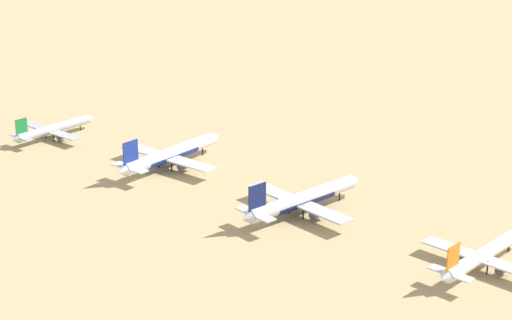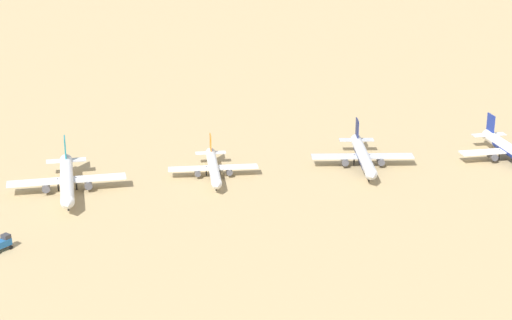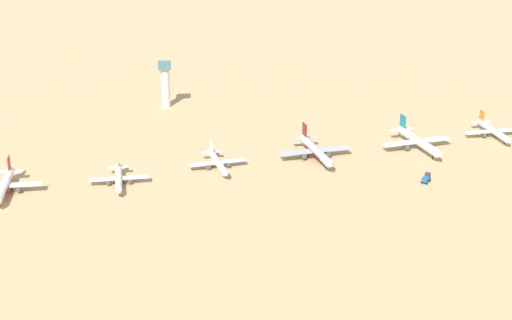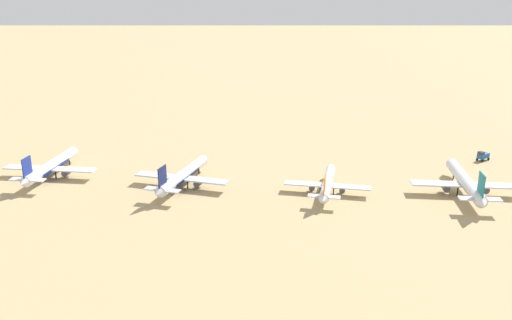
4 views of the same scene
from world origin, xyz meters
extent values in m
plane|color=tan|center=(0.00, 0.00, 0.00)|extent=(2279.60, 2279.60, 0.00)
cylinder|color=silver|center=(1.78, 2.37, 4.27)|extent=(36.61, 11.36, 3.86)
cone|color=silver|center=(21.27, 6.50, 4.27)|extent=(3.97, 4.38, 3.79)
cone|color=silver|center=(-17.52, -1.71, 4.27)|extent=(3.51, 3.99, 3.48)
cube|color=#14727F|center=(-13.94, -0.96, 8.79)|extent=(5.54, 1.51, 7.12)
cube|color=silver|center=(-14.53, -1.08, 4.66)|extent=(5.71, 12.61, 0.37)
cube|color=silver|center=(0.29, 2.06, 3.59)|extent=(12.13, 34.87, 0.46)
cylinder|color=#4C4C54|center=(-0.18, 8.19, 2.20)|extent=(4.66, 3.17, 2.34)
cylinder|color=#4C4C54|center=(2.35, -3.74, 2.20)|extent=(4.66, 3.17, 2.34)
cylinder|color=black|center=(15.39, 5.25, 1.94)|extent=(0.45, 0.45, 3.88)
cylinder|color=black|center=(-1.25, 4.43, 1.94)|extent=(0.45, 0.45, 3.88)
cylinder|color=black|center=(-0.16, -0.74, 1.94)|extent=(0.45, 0.45, 3.88)
cylinder|color=silver|center=(-11.13, 44.91, 3.44)|extent=(29.66, 6.25, 3.11)
cone|color=silver|center=(4.84, 46.63, 3.44)|extent=(2.93, 3.31, 3.05)
cone|color=silver|center=(-26.94, 43.21, 3.44)|extent=(2.58, 3.03, 2.80)
cube|color=orange|center=(-24.00, 43.53, 7.09)|extent=(4.51, 0.77, 5.74)
cube|color=silver|center=(-24.49, 43.48, 3.75)|extent=(3.66, 10.06, 0.30)
cube|color=silver|center=(-12.35, 44.78, 2.90)|extent=(7.05, 28.14, 0.37)
cylinder|color=#4C4C54|center=(-12.23, 49.74, 1.77)|extent=(3.62, 2.24, 1.88)
cylinder|color=#4C4C54|center=(-11.18, 39.96, 1.77)|extent=(3.62, 2.24, 1.88)
cylinder|color=black|center=(0.01, 46.11, 1.57)|extent=(0.36, 0.36, 3.13)
cylinder|color=black|center=(-13.40, 46.81, 1.57)|extent=(0.36, 0.36, 3.13)
cylinder|color=black|center=(-12.94, 42.58, 1.57)|extent=(0.36, 0.36, 3.13)
cylinder|color=silver|center=(-20.19, 92.31, 4.04)|extent=(34.70, 4.31, 3.66)
cone|color=silver|center=(-1.34, 92.66, 4.04)|extent=(3.15, 3.64, 3.58)
cone|color=silver|center=(-38.85, 91.96, 4.04)|extent=(2.76, 3.34, 3.29)
cube|color=#141E51|center=(-35.39, 92.02, 8.32)|extent=(5.30, 0.44, 6.73)
cube|color=#B6BBC5|center=(-35.96, 92.01, 4.41)|extent=(3.30, 11.60, 0.35)
cube|color=#B6BBC5|center=(-21.63, 92.28, 3.40)|extent=(5.43, 32.79, 0.43)
cylinder|color=#4C4C54|center=(-20.97, 98.07, 2.08)|extent=(4.08, 2.29, 2.21)
cylinder|color=#4C4C54|center=(-20.75, 86.52, 2.08)|extent=(4.08, 2.29, 2.21)
cylinder|color=black|center=(-7.03, 92.56, 1.84)|extent=(0.42, 0.42, 3.68)
cylinder|color=black|center=(-22.64, 94.76, 1.84)|extent=(0.42, 0.42, 3.68)
cylinder|color=black|center=(-22.55, 89.76, 1.84)|extent=(0.42, 0.42, 3.68)
cylinder|color=#141E51|center=(-20.19, 92.31, 3.77)|extent=(19.11, 4.02, 3.66)
cylinder|color=white|center=(-25.68, 141.01, 4.07)|extent=(34.99, 10.11, 3.69)
cone|color=white|center=(-44.16, 137.52, 4.07)|extent=(3.28, 3.76, 3.32)
cube|color=navy|center=(-40.73, 138.17, 8.39)|extent=(5.30, 1.32, 6.79)
cube|color=silver|center=(-41.30, 138.06, 4.44)|extent=(5.21, 12.01, 0.35)
cube|color=silver|center=(-27.11, 140.74, 3.43)|extent=(10.89, 33.30, 0.44)
cylinder|color=#4C4C54|center=(-25.26, 135.17, 2.09)|extent=(4.42, 2.95, 2.23)
cylinder|color=black|center=(-27.59, 138.09, 1.85)|extent=(0.43, 0.43, 3.70)
cylinder|color=navy|center=(-25.68, 141.01, 3.80)|extent=(19.55, 7.20, 3.69)
cube|color=#1E5999|center=(41.72, -6.25, 1.95)|extent=(5.54, 4.96, 1.70)
cube|color=#333338|center=(40.36, -5.23, 3.35)|extent=(2.68, 2.74, 1.10)
cylinder|color=black|center=(39.44, -5.98, 0.55)|extent=(1.09, 0.94, 1.10)
cylinder|color=black|center=(40.82, -4.14, 0.55)|extent=(1.09, 0.94, 1.10)
camera|label=1|loc=(-162.35, -56.46, 88.04)|focal=62.93mm
camera|label=2|loc=(237.95, 56.16, 91.28)|focal=60.13mm
camera|label=3|loc=(341.49, -111.98, 131.12)|focal=54.77mm
camera|label=4|loc=(-174.68, 16.39, 63.41)|focal=37.62mm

